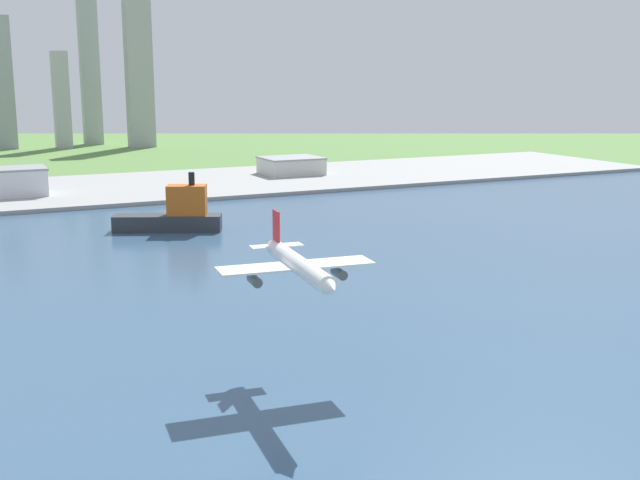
{
  "coord_description": "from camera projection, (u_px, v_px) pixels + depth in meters",
  "views": [
    {
      "loc": [
        -77.03,
        -24.35,
        72.62
      ],
      "look_at": [
        9.46,
        155.24,
        31.48
      ],
      "focal_mm": 45.31,
      "sensor_mm": 36.0,
      "label": 1
    }
  ],
  "objects": [
    {
      "name": "ground_plane",
      "position": [
        148.0,
        253.0,
        333.61
      ],
      "size": [
        2400.0,
        2400.0,
        0.0
      ],
      "primitive_type": "plane",
      "color": "#57813F"
    },
    {
      "name": "water_bay",
      "position": [
        190.0,
        286.0,
        280.65
      ],
      "size": [
        840.0,
        360.0,
        0.15
      ],
      "primitive_type": "cube",
      "color": "#385675",
      "rests_on": "ground"
    },
    {
      "name": "industrial_pier",
      "position": [
        73.0,
        191.0,
        501.0
      ],
      "size": [
        840.0,
        140.0,
        2.5
      ],
      "primitive_type": "cube",
      "color": "#979895",
      "rests_on": "ground"
    },
    {
      "name": "airplane_landing",
      "position": [
        299.0,
        266.0,
        187.68
      ],
      "size": [
        38.01,
        45.52,
        14.18
      ],
      "color": "white"
    },
    {
      "name": "container_barge",
      "position": [
        175.0,
        215.0,
        377.88
      ],
      "size": [
        50.54,
        31.1,
        27.7
      ],
      "color": "#2D3338",
      "rests_on": "water_bay"
    },
    {
      "name": "warehouse_annex",
      "position": [
        291.0,
        166.0,
        574.16
      ],
      "size": [
        40.71,
        34.6,
        12.05
      ],
      "color": "silver",
      "rests_on": "industrial_pier"
    },
    {
      "name": "distant_skyline",
      "position": [
        12.0,
        85.0,
        781.26
      ],
      "size": [
        278.37,
        73.15,
        152.05
      ],
      "color": "#999EA5",
      "rests_on": "ground"
    }
  ]
}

